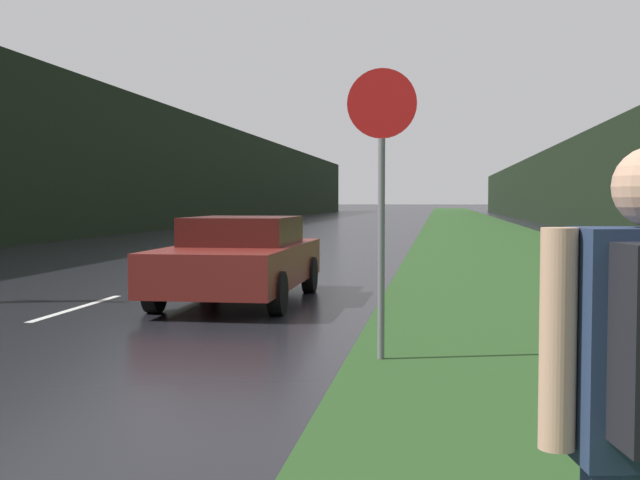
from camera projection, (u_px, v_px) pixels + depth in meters
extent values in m
cube|color=#26471E|center=(483.00, 234.00, 37.97)|extent=(6.00, 240.00, 0.02)
cube|color=silver|center=(79.00, 307.00, 12.07)|extent=(0.12, 3.00, 0.01)
cube|color=silver|center=(210.00, 268.00, 18.98)|extent=(0.12, 3.00, 0.01)
cube|color=silver|center=(271.00, 250.00, 25.90)|extent=(0.12, 3.00, 0.01)
cube|color=black|center=(185.00, 171.00, 50.30)|extent=(2.00, 140.00, 6.86)
cube|color=black|center=(578.00, 185.00, 46.85)|extent=(2.00, 140.00, 5.02)
cylinder|color=slate|center=(381.00, 250.00, 8.03)|extent=(0.07, 0.07, 2.23)
cylinder|color=#B71414|center=(382.00, 103.00, 7.95)|extent=(0.70, 0.02, 0.70)
cylinder|color=tan|center=(558.00, 339.00, 2.20)|extent=(0.10, 0.10, 0.61)
cube|color=maroon|center=(240.00, 265.00, 12.78)|extent=(1.90, 4.58, 0.62)
cube|color=#40120F|center=(243.00, 231.00, 12.98)|extent=(1.62, 2.06, 0.44)
cylinder|color=black|center=(277.00, 293.00, 11.26)|extent=(0.20, 0.62, 0.62)
cylinder|color=black|center=(154.00, 291.00, 11.52)|extent=(0.20, 0.62, 0.62)
cylinder|color=black|center=(310.00, 275.00, 14.06)|extent=(0.20, 0.62, 0.62)
cylinder|color=black|center=(210.00, 273.00, 14.33)|extent=(0.20, 0.62, 0.62)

